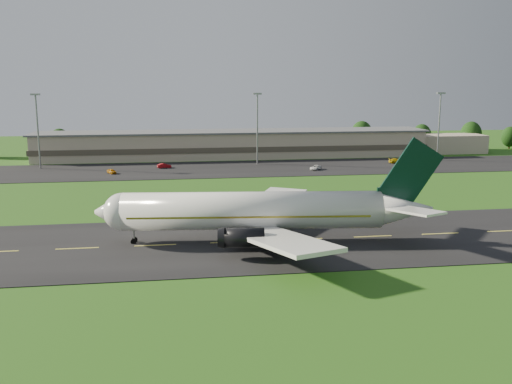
{
  "coord_description": "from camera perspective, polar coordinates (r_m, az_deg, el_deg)",
  "views": [
    {
      "loc": [
        -19.18,
        -81.16,
        23.55
      ],
      "look_at": [
        -6.0,
        8.0,
        6.0
      ],
      "focal_mm": 40.0,
      "sensor_mm": 36.0,
      "label": 1
    }
  ],
  "objects": [
    {
      "name": "light_mast_west",
      "position": [
        165.45,
        -21.03,
        6.55
      ],
      "size": [
        2.4,
        1.2,
        20.35
      ],
      "color": "gray",
      "rests_on": "ground"
    },
    {
      "name": "light_mast_centre",
      "position": [
        163.32,
        0.13,
        7.22
      ],
      "size": [
        2.4,
        1.2,
        20.35
      ],
      "color": "gray",
      "rests_on": "ground"
    },
    {
      "name": "service_vehicle_b",
      "position": [
        158.69,
        -9.16,
        2.61
      ],
      "size": [
        4.03,
        2.12,
        1.26
      ],
      "primitive_type": "imported",
      "rotation": [
        0.0,
        0.0,
        1.79
      ],
      "color": "maroon",
      "rests_on": "apron"
    },
    {
      "name": "apron",
      "position": [
        156.14,
        -1.25,
        2.36
      ],
      "size": [
        260.0,
        30.0,
        0.1
      ],
      "primitive_type": "cube",
      "color": "black",
      "rests_on": "ground"
    },
    {
      "name": "service_vehicle_d",
      "position": [
        170.59,
        13.93,
        3.03
      ],
      "size": [
        5.09,
        2.92,
        1.39
      ],
      "primitive_type": "imported",
      "rotation": [
        0.0,
        0.0,
        1.35
      ],
      "color": "#C7A30B",
      "rests_on": "apron"
    },
    {
      "name": "tree_line",
      "position": [
        194.28,
        6.27,
        5.46
      ],
      "size": [
        196.37,
        9.89,
        10.2
      ],
      "color": "black",
      "rests_on": "ground"
    },
    {
      "name": "airliner",
      "position": [
        84.15,
        0.21,
        -1.95
      ],
      "size": [
        51.24,
        41.96,
        15.57
      ],
      "rotation": [
        0.0,
        0.0,
        -0.1
      ],
      "color": "white",
      "rests_on": "ground"
    },
    {
      "name": "light_mast_east",
      "position": [
        179.89,
        17.87,
        7.05
      ],
      "size": [
        2.4,
        1.2,
        20.35
      ],
      "color": "gray",
      "rests_on": "ground"
    },
    {
      "name": "service_vehicle_a",
      "position": [
        151.83,
        -14.24,
        2.03
      ],
      "size": [
        2.95,
        3.8,
        1.21
      ],
      "primitive_type": "imported",
      "rotation": [
        0.0,
        0.0,
        0.5
      ],
      "color": "#C2790B",
      "rests_on": "apron"
    },
    {
      "name": "service_vehicle_c",
      "position": [
        154.51,
        5.98,
        2.45
      ],
      "size": [
        4.18,
        4.64,
        1.2
      ],
      "primitive_type": "imported",
      "rotation": [
        0.0,
        0.0,
        -0.65
      ],
      "color": "silver",
      "rests_on": "apron"
    },
    {
      "name": "terminal",
      "position": [
        180.25,
        -0.2,
        4.79
      ],
      "size": [
        145.0,
        16.0,
        8.4
      ],
      "color": "tan",
      "rests_on": "ground"
    },
    {
      "name": "taxiway",
      "position": [
        86.65,
        4.72,
        -4.76
      ],
      "size": [
        220.0,
        30.0,
        0.1
      ],
      "primitive_type": "cube",
      "color": "black",
      "rests_on": "ground"
    },
    {
      "name": "ground",
      "position": [
        86.66,
        4.72,
        -4.79
      ],
      "size": [
        360.0,
        360.0,
        0.0
      ],
      "primitive_type": "plane",
      "color": "#224C13",
      "rests_on": "ground"
    }
  ]
}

